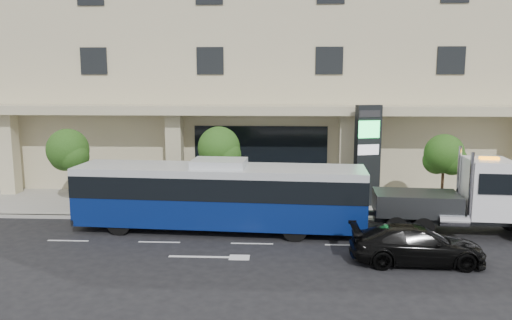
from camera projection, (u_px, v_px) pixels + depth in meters
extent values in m
plane|color=black|center=(254.00, 233.00, 22.72)|extent=(120.00, 120.00, 0.00)
cube|color=gray|center=(259.00, 204.00, 27.64)|extent=(120.00, 6.00, 0.15)
cube|color=gray|center=(256.00, 219.00, 24.68)|extent=(120.00, 0.30, 0.15)
cube|color=#C3B892|center=(265.00, 37.00, 36.40)|extent=(60.00, 15.00, 20.00)
cube|color=#C3B892|center=(260.00, 110.00, 28.59)|extent=(60.00, 2.80, 0.50)
cube|color=black|center=(261.00, 159.00, 30.23)|extent=(8.00, 0.12, 4.00)
cube|color=#C3B892|center=(9.00, 153.00, 29.73)|extent=(0.90, 0.90, 4.90)
cube|color=#C3B892|center=(175.00, 154.00, 29.25)|extent=(0.90, 0.90, 4.90)
cube|color=#C3B892|center=(346.00, 155.00, 28.77)|extent=(0.90, 0.90, 4.90)
cylinder|color=#422B19|center=(70.00, 182.00, 26.50)|extent=(0.14, 0.14, 2.80)
sphere|color=#1C4012|center=(68.00, 150.00, 26.22)|extent=(2.20, 2.20, 2.20)
sphere|color=#1C4012|center=(73.00, 156.00, 26.06)|extent=(1.65, 1.65, 1.65)
sphere|color=#1C4012|center=(64.00, 156.00, 26.50)|extent=(1.54, 1.54, 1.54)
cylinder|color=#422B19|center=(219.00, 182.00, 26.11)|extent=(0.14, 0.14, 2.94)
sphere|color=#1C4012|center=(219.00, 148.00, 25.82)|extent=(2.20, 2.20, 2.20)
sphere|color=#1C4012|center=(225.00, 155.00, 25.66)|extent=(1.65, 1.65, 1.65)
sphere|color=#1C4012|center=(214.00, 155.00, 26.10)|extent=(1.54, 1.54, 1.54)
cylinder|color=#422B19|center=(442.00, 186.00, 25.57)|extent=(0.14, 0.14, 2.73)
sphere|color=#1C4012|center=(444.00, 154.00, 25.30)|extent=(2.00, 2.00, 2.00)
sphere|color=#1C4012|center=(452.00, 160.00, 25.14)|extent=(1.50, 1.50, 1.50)
sphere|color=#1C4012|center=(436.00, 161.00, 25.58)|extent=(1.40, 1.40, 1.40)
cylinder|color=black|center=(119.00, 223.00, 22.39)|extent=(1.11, 0.40, 1.09)
cylinder|color=black|center=(137.00, 210.00, 24.65)|extent=(1.11, 0.40, 1.09)
cylinder|color=black|center=(295.00, 229.00, 21.51)|extent=(1.11, 0.40, 1.09)
cylinder|color=black|center=(297.00, 215.00, 23.76)|extent=(1.11, 0.40, 1.09)
cube|color=#081A56|center=(220.00, 209.00, 22.95)|extent=(13.28, 3.58, 1.31)
cube|color=black|center=(220.00, 184.00, 22.77)|extent=(13.29, 3.63, 0.98)
cube|color=silver|center=(219.00, 170.00, 22.66)|extent=(13.28, 3.58, 0.33)
cube|color=silver|center=(219.00, 163.00, 22.61)|extent=(2.52, 1.90, 0.33)
cube|color=#2D3033|center=(85.00, 216.00, 23.77)|extent=(0.32, 2.74, 0.33)
cube|color=#2D3033|center=(363.00, 225.00, 22.31)|extent=(0.32, 2.74, 0.33)
cube|color=#2D3033|center=(459.00, 219.00, 22.48)|extent=(7.57, 1.50, 0.35)
cube|color=white|center=(487.00, 188.00, 22.10)|extent=(1.95, 2.35, 2.57)
cube|color=black|center=(508.00, 179.00, 21.93)|extent=(0.26, 1.95, 1.06)
cylinder|color=silver|center=(471.00, 187.00, 21.24)|extent=(0.17, 0.17, 3.01)
cylinder|color=silver|center=(459.00, 178.00, 23.14)|extent=(0.17, 0.17, 3.01)
cube|color=#2D3033|center=(416.00, 203.00, 22.62)|extent=(3.88, 2.42, 0.97)
cube|color=#2D3033|center=(368.00, 213.00, 22.97)|extent=(1.43, 0.36, 0.19)
cube|color=#2D3033|center=(356.00, 220.00, 23.10)|extent=(0.35, 1.61, 0.16)
cube|color=orange|center=(489.00, 158.00, 21.89)|extent=(0.82, 0.37, 0.12)
cylinder|color=black|center=(510.00, 220.00, 23.10)|extent=(0.99, 0.36, 0.97)
cylinder|color=black|center=(423.00, 228.00, 21.83)|extent=(0.99, 0.36, 0.97)
cylinder|color=black|center=(415.00, 217.00, 23.64)|extent=(0.99, 0.36, 0.97)
cylinder|color=black|center=(396.00, 227.00, 21.97)|extent=(0.99, 0.36, 0.97)
cylinder|color=black|center=(390.00, 216.00, 23.79)|extent=(0.99, 0.36, 0.97)
imported|color=black|center=(417.00, 244.00, 18.94)|extent=(5.04, 2.11, 1.45)
cube|color=black|center=(367.00, 156.00, 26.74)|extent=(1.43, 0.80, 5.44)
cube|color=#22D058|center=(369.00, 129.00, 26.26)|extent=(1.15, 0.37, 0.91)
cube|color=silver|center=(368.00, 150.00, 26.43)|extent=(1.15, 0.37, 0.54)
cube|color=#262628|center=(370.00, 114.00, 26.13)|extent=(1.15, 0.37, 0.36)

